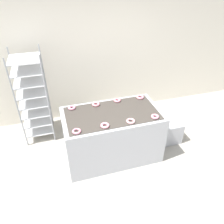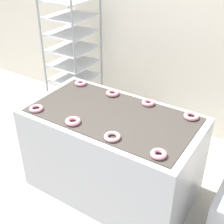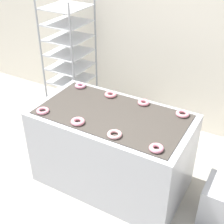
{
  "view_description": "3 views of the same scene",
  "coord_description": "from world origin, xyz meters",
  "px_view_note": "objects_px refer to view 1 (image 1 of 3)",
  "views": [
    {
      "loc": [
        -0.81,
        -2.02,
        2.79
      ],
      "look_at": [
        0.0,
        0.68,
        0.9
      ],
      "focal_mm": 35.0,
      "sensor_mm": 36.0,
      "label": 1
    },
    {
      "loc": [
        1.25,
        -1.26,
        2.3
      ],
      "look_at": [
        0.0,
        0.68,
        0.9
      ],
      "focal_mm": 50.0,
      "sensor_mm": 36.0,
      "label": 2
    },
    {
      "loc": [
        1.26,
        -1.53,
        2.5
      ],
      "look_at": [
        0.0,
        0.68,
        0.9
      ],
      "focal_mm": 50.0,
      "sensor_mm": 36.0,
      "label": 3
    }
  ],
  "objects_px": {
    "donut_near_left": "(77,131)",
    "donut_far_midright": "(117,100)",
    "fryer_machine": "(112,135)",
    "baking_rack_cart": "(33,96)",
    "donut_near_midleft": "(105,125)",
    "donut_far_right": "(140,97)",
    "donut_far_midleft": "(96,104)",
    "donut_far_left": "(72,108)",
    "glaze_bin": "(170,131)",
    "donut_near_midright": "(131,121)",
    "donut_near_right": "(155,117)"
  },
  "relations": [
    {
      "from": "fryer_machine",
      "to": "donut_near_right",
      "type": "bearing_deg",
      "value": -27.14
    },
    {
      "from": "donut_near_midleft",
      "to": "donut_far_left",
      "type": "bearing_deg",
      "value": 122.54
    },
    {
      "from": "donut_near_midleft",
      "to": "donut_far_right",
      "type": "relative_size",
      "value": 1.0
    },
    {
      "from": "donut_near_midright",
      "to": "donut_far_left",
      "type": "height_order",
      "value": "donut_far_left"
    },
    {
      "from": "fryer_machine",
      "to": "baking_rack_cart",
      "type": "height_order",
      "value": "baking_rack_cart"
    },
    {
      "from": "baking_rack_cart",
      "to": "donut_near_left",
      "type": "distance_m",
      "value": 1.38
    },
    {
      "from": "baking_rack_cart",
      "to": "donut_near_midright",
      "type": "bearing_deg",
      "value": -41.82
    },
    {
      "from": "donut_near_midright",
      "to": "donut_near_right",
      "type": "xyz_separation_m",
      "value": [
        0.39,
        -0.0,
        0.0
      ]
    },
    {
      "from": "donut_near_midleft",
      "to": "donut_far_midright",
      "type": "relative_size",
      "value": 1.09
    },
    {
      "from": "donut_near_right",
      "to": "donut_far_right",
      "type": "distance_m",
      "value": 0.61
    },
    {
      "from": "donut_near_left",
      "to": "donut_far_midright",
      "type": "height_order",
      "value": "donut_far_midright"
    },
    {
      "from": "donut_far_left",
      "to": "donut_far_midleft",
      "type": "bearing_deg",
      "value": -1.54
    },
    {
      "from": "baking_rack_cart",
      "to": "donut_far_right",
      "type": "distance_m",
      "value": 1.9
    },
    {
      "from": "donut_far_midright",
      "to": "donut_near_left",
      "type": "bearing_deg",
      "value": -141.54
    },
    {
      "from": "donut_near_midleft",
      "to": "donut_far_right",
      "type": "distance_m",
      "value": 1.0
    },
    {
      "from": "glaze_bin",
      "to": "donut_far_midright",
      "type": "relative_size",
      "value": 3.44
    },
    {
      "from": "donut_near_left",
      "to": "donut_far_left",
      "type": "height_order",
      "value": "donut_far_left"
    },
    {
      "from": "fryer_machine",
      "to": "donut_near_right",
      "type": "xyz_separation_m",
      "value": [
        0.59,
        -0.3,
        0.46
      ]
    },
    {
      "from": "baking_rack_cart",
      "to": "donut_far_left",
      "type": "bearing_deg",
      "value": -45.97
    },
    {
      "from": "donut_far_left",
      "to": "donut_far_midleft",
      "type": "height_order",
      "value": "same"
    },
    {
      "from": "glaze_bin",
      "to": "donut_near_midright",
      "type": "height_order",
      "value": "donut_near_midright"
    },
    {
      "from": "donut_near_right",
      "to": "donut_far_left",
      "type": "xyz_separation_m",
      "value": [
        -1.17,
        0.61,
        -0.0
      ]
    },
    {
      "from": "donut_far_midleft",
      "to": "donut_far_midright",
      "type": "distance_m",
      "value": 0.38
    },
    {
      "from": "fryer_machine",
      "to": "donut_far_right",
      "type": "bearing_deg",
      "value": 27.39
    },
    {
      "from": "baking_rack_cart",
      "to": "donut_far_left",
      "type": "relative_size",
      "value": 13.79
    },
    {
      "from": "baking_rack_cart",
      "to": "glaze_bin",
      "type": "xyz_separation_m",
      "value": [
        2.34,
        -0.87,
        -0.65
      ]
    },
    {
      "from": "donut_near_left",
      "to": "donut_far_left",
      "type": "relative_size",
      "value": 1.02
    },
    {
      "from": "fryer_machine",
      "to": "donut_near_right",
      "type": "relative_size",
      "value": 12.83
    },
    {
      "from": "donut_far_midright",
      "to": "donut_far_left",
      "type": "bearing_deg",
      "value": -179.23
    },
    {
      "from": "fryer_machine",
      "to": "baking_rack_cart",
      "type": "xyz_separation_m",
      "value": [
        -1.19,
        0.94,
        0.42
      ]
    },
    {
      "from": "glaze_bin",
      "to": "baking_rack_cart",
      "type": "bearing_deg",
      "value": 159.65
    },
    {
      "from": "fryer_machine",
      "to": "baking_rack_cart",
      "type": "bearing_deg",
      "value": 141.73
    },
    {
      "from": "donut_far_left",
      "to": "glaze_bin",
      "type": "bearing_deg",
      "value": -7.93
    },
    {
      "from": "glaze_bin",
      "to": "donut_far_right",
      "type": "xyz_separation_m",
      "value": [
        -0.55,
        0.24,
        0.69
      ]
    },
    {
      "from": "donut_near_left",
      "to": "donut_far_midright",
      "type": "distance_m",
      "value": 1.01
    },
    {
      "from": "donut_near_right",
      "to": "donut_far_right",
      "type": "relative_size",
      "value": 0.93
    },
    {
      "from": "donut_near_midright",
      "to": "donut_far_left",
      "type": "xyz_separation_m",
      "value": [
        -0.78,
        0.61,
        0.0
      ]
    },
    {
      "from": "donut_far_left",
      "to": "donut_far_midleft",
      "type": "distance_m",
      "value": 0.39
    },
    {
      "from": "baking_rack_cart",
      "to": "donut_near_left",
      "type": "height_order",
      "value": "baking_rack_cart"
    },
    {
      "from": "glaze_bin",
      "to": "donut_far_right",
      "type": "height_order",
      "value": "donut_far_right"
    },
    {
      "from": "fryer_machine",
      "to": "donut_near_midright",
      "type": "height_order",
      "value": "donut_near_midright"
    },
    {
      "from": "donut_near_midleft",
      "to": "donut_near_left",
      "type": "bearing_deg",
      "value": -178.49
    },
    {
      "from": "fryer_machine",
      "to": "donut_far_left",
      "type": "distance_m",
      "value": 0.8
    },
    {
      "from": "fryer_machine",
      "to": "donut_far_midleft",
      "type": "bearing_deg",
      "value": 122.03
    },
    {
      "from": "fryer_machine",
      "to": "donut_near_left",
      "type": "relative_size",
      "value": 12.47
    },
    {
      "from": "baking_rack_cart",
      "to": "donut_far_right",
      "type": "height_order",
      "value": "baking_rack_cart"
    },
    {
      "from": "donut_near_left",
      "to": "donut_far_midright",
      "type": "xyz_separation_m",
      "value": [
        0.79,
        0.63,
        0.0
      ]
    },
    {
      "from": "fryer_machine",
      "to": "donut_far_midright",
      "type": "xyz_separation_m",
      "value": [
        0.19,
        0.32,
        0.46
      ]
    },
    {
      "from": "donut_far_left",
      "to": "donut_far_midright",
      "type": "height_order",
      "value": "same"
    },
    {
      "from": "donut_far_midleft",
      "to": "donut_far_left",
      "type": "bearing_deg",
      "value": 178.46
    }
  ]
}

